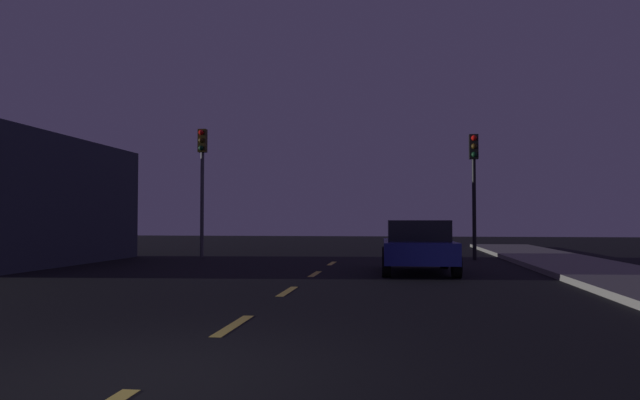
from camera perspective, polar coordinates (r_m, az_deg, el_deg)
The scene contains 9 objects.
ground_plane at distance 12.33m, azimuth -2.68°, elevation -8.68°, with size 80.00×80.00×0.00m, color black.
lane_stripe_second at distance 8.09m, azimuth -8.55°, elevation -12.15°, with size 0.16×1.60×0.01m, color #EACC4C.
lane_stripe_third at distance 11.74m, azimuth -3.23°, elevation -8.99°, with size 0.16×1.60×0.01m, color #EACC4C.
lane_stripe_fourth at distance 15.47m, azimuth -0.49°, elevation -7.31°, with size 0.16×1.60×0.01m, color #EACC4C.
lane_stripe_fifth at distance 19.22m, azimuth 1.17°, elevation -6.28°, with size 0.16×1.60×0.01m, color #EACC4C.
traffic_signal_left at distance 22.79m, azimuth -11.57°, elevation 3.17°, with size 0.32×0.38×4.97m.
traffic_signal_right at distance 21.64m, azimuth 14.97°, elevation 2.76°, with size 0.32×0.38×4.55m.
car_stopped_ahead at distance 16.05m, azimuth 9.64°, elevation -4.50°, with size 2.05×4.00×1.43m.
storefront_left at distance 21.62m, azimuth -28.65°, elevation -0.17°, with size 5.25×8.32×4.07m, color #333847.
Camera 1 is at (2.25, -5.04, 1.43)m, focal length 32.37 mm.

